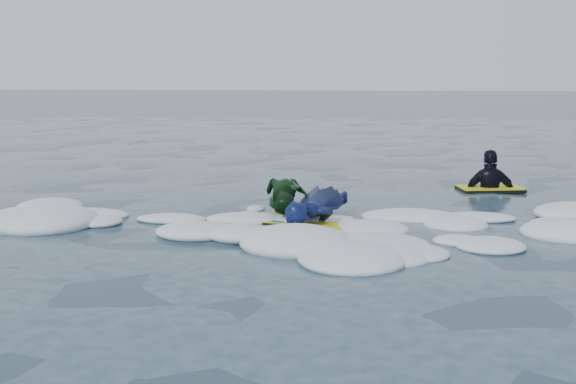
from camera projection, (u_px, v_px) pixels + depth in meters
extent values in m
plane|color=#1A2740|center=(229.00, 248.00, 7.98)|extent=(120.00, 120.00, 0.00)
cube|color=black|center=(315.00, 227.00, 8.87)|extent=(0.77, 1.20, 0.06)
cube|color=yellow|center=(315.00, 224.00, 8.86)|extent=(0.74, 1.17, 0.02)
imported|color=navy|center=(316.00, 206.00, 9.08)|extent=(1.01, 1.78, 0.40)
cube|color=black|center=(286.00, 219.00, 9.37)|extent=(0.64, 0.95, 0.04)
cube|color=yellow|center=(286.00, 216.00, 9.37)|extent=(0.62, 0.93, 0.02)
cube|color=blue|center=(286.00, 216.00, 9.36)|extent=(0.32, 0.84, 0.01)
imported|color=#103B10|center=(288.00, 197.00, 9.53)|extent=(0.72, 1.35, 0.50)
cube|color=black|center=(490.00, 189.00, 11.63)|extent=(1.10, 0.73, 0.05)
cube|color=yellow|center=(490.00, 187.00, 11.63)|extent=(1.08, 0.71, 0.02)
imported|color=black|center=(490.00, 197.00, 11.65)|extent=(0.91, 0.40, 1.53)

